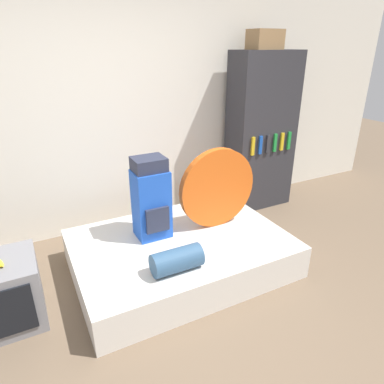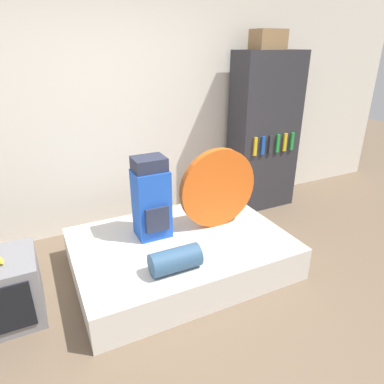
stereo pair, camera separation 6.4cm
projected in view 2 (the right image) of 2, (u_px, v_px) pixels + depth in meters
ground_plane at (201, 337)px, 2.51m from camera, size 16.00×16.00×0.00m
wall_back at (116, 113)px, 3.65m from camera, size 8.00×0.05×2.60m
bed at (181, 253)px, 3.24m from camera, size 1.93×1.36×0.31m
backpack at (151, 199)px, 3.10m from camera, size 0.31×0.29×0.76m
tent_bag at (218, 188)px, 3.27m from camera, size 0.78×0.07×0.78m
sleeping_roll at (175, 260)px, 2.70m from camera, size 0.41×0.19×0.19m
bookshelf at (264, 133)px, 4.23m from camera, size 0.82×0.42×1.92m
cardboard_box at (268, 39)px, 3.77m from camera, size 0.36×0.26×0.21m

